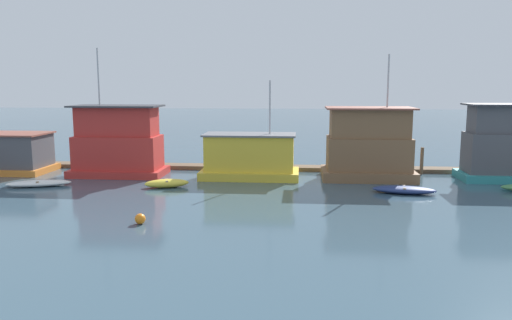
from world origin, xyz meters
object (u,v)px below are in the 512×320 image
houseboat_yellow (250,157)px  mooring_post_far_left (422,161)px  dinghy_yellow (167,183)px  buoy_orange (140,219)px  mooring_post_far_right (137,157)px  houseboat_brown (368,146)px  houseboat_teal (502,146)px  houseboat_red (118,144)px  dinghy_navy (404,190)px  houseboat_orange (12,153)px  dinghy_white (39,183)px

houseboat_yellow → mooring_post_far_left: 12.86m
dinghy_yellow → buoy_orange: (0.99, -8.50, -0.02)m
dinghy_yellow → buoy_orange: bearing=-83.4°
houseboat_yellow → mooring_post_far_right: houseboat_yellow is taller
dinghy_yellow → buoy_orange: 8.56m
houseboat_yellow → buoy_orange: size_ratio=13.52×
houseboat_brown → dinghy_yellow: bearing=-162.8°
houseboat_brown → houseboat_teal: bearing=2.1°
houseboat_red → houseboat_brown: 18.03m
houseboat_yellow → dinghy_navy: 10.91m
houseboat_orange → buoy_orange: bearing=-42.6°
houseboat_orange → houseboat_red: (8.50, -0.49, 0.88)m
houseboat_yellow → dinghy_white: 14.21m
houseboat_yellow → mooring_post_far_right: 9.48m
houseboat_yellow → houseboat_brown: (8.34, 0.35, 0.83)m
dinghy_yellow → mooring_post_far_right: size_ratio=1.49×
houseboat_orange → dinghy_white: bearing=-46.4°
houseboat_orange → houseboat_teal: 35.69m
houseboat_teal → dinghy_navy: houseboat_teal is taller
dinghy_white → mooring_post_far_left: bearing=14.6°
houseboat_brown → dinghy_yellow: houseboat_brown is taller
buoy_orange → mooring_post_far_left: bearing=41.8°
houseboat_teal → houseboat_red: bearing=-179.0°
houseboat_orange → houseboat_teal: houseboat_teal is taller
houseboat_yellow → houseboat_teal: (17.49, 0.69, 0.89)m
houseboat_red → dinghy_white: bearing=-130.8°
dinghy_navy → mooring_post_far_right: (-19.05, 6.91, 0.78)m
houseboat_red → buoy_orange: 13.86m
houseboat_yellow → dinghy_navy: (9.94, -4.31, -1.27)m
houseboat_teal → buoy_orange: bearing=-148.9°
houseboat_orange → houseboat_yellow: size_ratio=0.81×
houseboat_brown → mooring_post_far_right: size_ratio=4.30×
houseboat_red → houseboat_yellow: bearing=-1.2°
mooring_post_far_right → mooring_post_far_left: bearing=0.0°
mooring_post_far_left → mooring_post_far_right: bearing=180.0°
houseboat_orange → houseboat_teal: (35.68, -0.01, 0.94)m
dinghy_white → dinghy_navy: 23.45m
buoy_orange → houseboat_yellow: bearing=71.7°
dinghy_yellow → buoy_orange: size_ratio=5.83×
houseboat_teal → mooring_post_far_right: (-26.60, 1.91, -1.38)m
houseboat_brown → houseboat_teal: (9.16, 0.33, 0.06)m
houseboat_yellow → houseboat_teal: bearing=2.2°
houseboat_orange → dinghy_yellow: size_ratio=1.88×
houseboat_orange → houseboat_brown: (26.53, -0.34, 0.88)m
houseboat_teal → dinghy_yellow: houseboat_teal is taller
houseboat_red → mooring_post_far_right: houseboat_red is taller
houseboat_orange → dinghy_navy: size_ratio=1.43×
houseboat_orange → houseboat_red: size_ratio=0.61×
dinghy_white → dinghy_navy: (23.45, -0.09, 0.02)m
houseboat_yellow → mooring_post_far_left: (12.59, 2.60, -0.50)m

